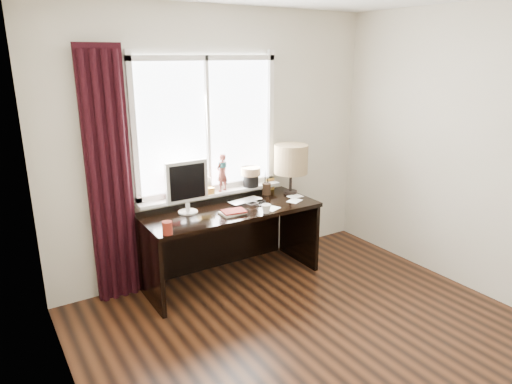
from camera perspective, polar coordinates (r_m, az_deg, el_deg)
floor at (r=3.60m, az=12.16°, el=-20.42°), size 3.50×4.00×0.00m
wall_back at (r=4.58m, az=-4.52°, el=6.01°), size 3.50×0.00×2.60m
wall_left at (r=2.18m, az=-20.76°, el=-7.48°), size 0.00×4.00×2.60m
laptop at (r=4.51m, az=-1.34°, el=-1.16°), size 0.37×0.26×0.03m
mug at (r=4.20m, az=1.27°, el=-2.07°), size 0.12×0.12×0.09m
red_cup at (r=3.78m, az=-11.03°, el=-4.43°), size 0.08×0.08×0.11m
window at (r=4.47m, az=-5.75°, el=5.83°), size 1.52×0.23×1.40m
curtain at (r=4.14m, az=-17.82°, el=1.43°), size 0.38×0.09×2.25m
desk at (r=4.52m, az=-3.78°, el=-4.61°), size 1.70×0.70×0.75m
monitor at (r=4.19m, az=-8.64°, el=1.02°), size 0.40×0.18×0.49m
notebook_stack at (r=4.20m, az=-2.90°, el=-2.53°), size 0.24×0.18×0.03m
brush_holder at (r=4.76m, az=1.32°, el=0.42°), size 0.09×0.09×0.25m
icon_frame at (r=4.91m, az=1.80°, el=0.99°), size 0.10×0.02×0.13m
table_lamp at (r=4.73m, az=4.40°, el=4.05°), size 0.35×0.35×0.52m
loose_papers at (r=4.54m, az=3.97°, el=-1.22°), size 0.59×0.33×0.00m
desk_cables at (r=4.50m, az=-0.40°, el=-1.32°), size 0.35×0.38×0.01m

